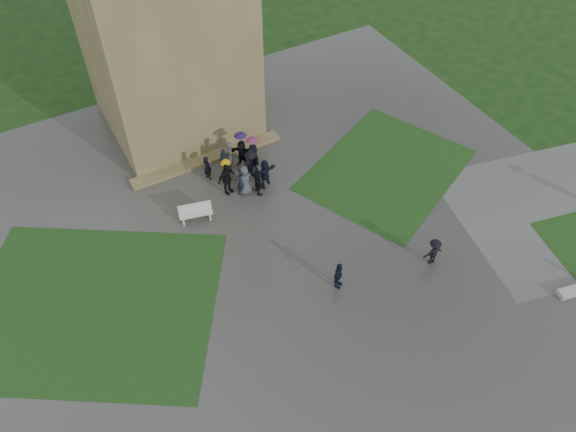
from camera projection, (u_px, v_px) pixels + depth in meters
ground at (300, 294)px, 25.83m from camera, size 120.00×120.00×0.00m
plaza at (279, 264)px, 27.01m from camera, size 34.00×34.00×0.02m
lawn_inset_left at (93, 305)px, 25.39m from camera, size 14.10×13.46×0.01m
lawn_inset_right at (386, 170)px, 31.60m from camera, size 11.12×10.15×0.01m
tower_plinth at (208, 159)px, 32.05m from camera, size 9.00×0.80×0.22m
bench at (196, 212)px, 28.65m from camera, size 1.78×0.92×0.99m
visitor_cluster at (244, 167)px, 30.40m from camera, size 3.59×3.97×2.27m
pedestrian_mid at (338, 275)px, 25.57m from camera, size 1.06×0.97×1.58m
pedestrian_near at (433, 252)px, 26.55m from camera, size 1.02×0.58×1.53m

